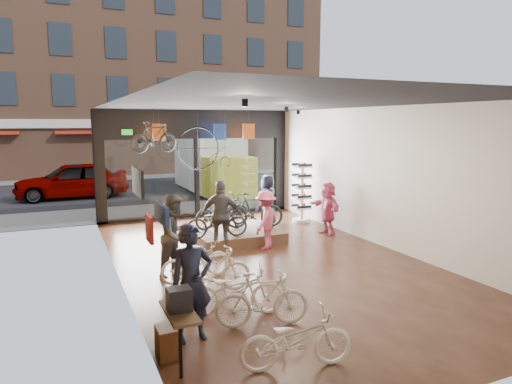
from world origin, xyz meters
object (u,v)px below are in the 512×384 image
customer_5 (328,208)px  penny_farthing (207,150)px  floor_bike_0 (296,339)px  customer_2 (221,216)px  display_bike_left (217,222)px  customer_1 (176,235)px  sunglasses_rack (301,193)px  floor_bike_3 (213,271)px  display_bike_mid (254,210)px  floor_bike_4 (196,261)px  hung_bike (154,137)px  customer_3 (266,220)px  floor_bike_1 (263,299)px  box_truck (215,165)px  display_platform (237,236)px  display_bike_right (222,211)px  customer_0 (192,283)px  customer_4 (268,200)px  street_car (72,180)px  floor_bike_2 (235,291)px

customer_5 → penny_farthing: penny_farthing is taller
floor_bike_0 → customer_2: customer_2 is taller
customer_2 → display_bike_left: bearing=-55.5°
customer_1 → sunglasses_rack: size_ratio=0.90×
floor_bike_3 → display_bike_mid: display_bike_mid is taller
floor_bike_4 → hung_bike: hung_bike is taller
floor_bike_3 → customer_3: (2.34, 2.56, 0.31)m
floor_bike_1 → customer_5: bearing=-28.6°
box_truck → display_platform: bearing=-104.7°
hung_bike → sunglasses_rack: bearing=-116.9°
display_bike_right → customer_0: (-2.58, -5.90, 0.13)m
box_truck → customer_1: box_truck is taller
display_bike_left → customer_2: 0.31m
customer_0 → hung_bike: 7.78m
display_bike_mid → customer_2: 1.62m
floor_bike_4 → penny_farthing: 5.63m
customer_1 → customer_2: customer_2 is taller
customer_3 → penny_farthing: size_ratio=0.92×
display_platform → penny_farthing: size_ratio=1.39×
customer_5 → customer_4: bearing=-147.9°
penny_farthing → customer_0: bearing=-109.4°
display_bike_right → sunglasses_rack: (3.17, 0.91, 0.22)m
display_platform → hung_bike: bearing=131.5°
display_bike_left → display_bike_right: 1.22m
customer_5 → floor_bike_4: bearing=-63.4°
box_truck → display_platform: 9.30m
floor_bike_0 → street_car: bearing=19.5°
floor_bike_0 → floor_bike_3: 3.10m
floor_bike_4 → sunglasses_rack: 6.48m
floor_bike_3 → customer_2: customer_2 is taller
floor_bike_0 → customer_5: size_ratio=0.99×
customer_2 → sunglasses_rack: 4.29m
display_bike_right → floor_bike_1: bearing=150.8°
box_truck → display_bike_left: bearing=-108.3°
customer_1 → customer_5: 5.44m
street_car → box_truck: 6.49m
floor_bike_2 → customer_2: bearing=-0.8°
display_platform → customer_0: 6.09m
customer_0 → display_bike_left: bearing=61.9°
customer_0 → penny_farthing: 8.15m
display_bike_mid → customer_5: (2.20, -0.51, -0.02)m
display_bike_mid → customer_0: customer_0 is taller
display_bike_right → hung_bike: hung_bike is taller
box_truck → floor_bike_4: 12.43m
floor_bike_3 → sunglasses_rack: bearing=-42.3°
floor_bike_3 → customer_5: (4.73, 3.26, 0.32)m
display_bike_right → penny_farthing: 2.37m
floor_bike_1 → floor_bike_2: (-0.26, 0.59, -0.02)m
floor_bike_1 → display_platform: size_ratio=0.66×
display_bike_mid → penny_farthing: 2.77m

